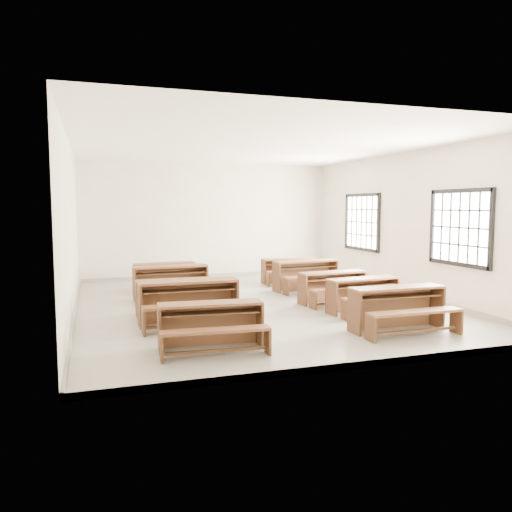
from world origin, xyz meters
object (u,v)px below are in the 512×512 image
object	(u,v)px
desk_set_6	(365,292)
desk_set_7	(334,285)
desk_set_2	(175,294)
desk_set_4	(165,274)
desk_set_5	(399,305)
desk_set_8	(307,273)
desk_set_1	(189,299)
desk_set_3	(171,280)
desk_set_0	(211,322)
desk_set_9	(290,269)

from	to	relation	value
desk_set_6	desk_set_7	xyz separation A→B (m)	(-0.13, 1.01, -0.00)
desk_set_2	desk_set_4	size ratio (longest dim) A/B	0.95
desk_set_5	desk_set_8	distance (m)	4.04
desk_set_1	desk_set_4	size ratio (longest dim) A/B	1.11
desk_set_3	desk_set_4	size ratio (longest dim) A/B	1.08
desk_set_0	desk_set_2	world-z (taller)	desk_set_0
desk_set_2	desk_set_5	world-z (taller)	desk_set_5
desk_set_3	desk_set_6	xyz separation A→B (m)	(3.25, -2.57, -0.04)
desk_set_3	desk_set_4	distance (m)	1.21
desk_set_3	desk_set_8	bearing A→B (deg)	-1.04
desk_set_9	desk_set_0	bearing A→B (deg)	-118.87
desk_set_3	desk_set_7	size ratio (longest dim) A/B	1.07
desk_set_7	desk_set_8	size ratio (longest dim) A/B	0.91
desk_set_2	desk_set_7	bearing A→B (deg)	0.84
desk_set_1	desk_set_3	world-z (taller)	desk_set_1
desk_set_6	desk_set_8	size ratio (longest dim) A/B	0.93
desk_set_0	desk_set_9	distance (m)	6.26
desk_set_6	desk_set_1	bearing A→B (deg)	172.17
desk_set_1	desk_set_4	bearing A→B (deg)	87.84
desk_set_6	desk_set_7	bearing A→B (deg)	90.82
desk_set_0	desk_set_7	bearing A→B (deg)	42.51
desk_set_2	desk_set_9	world-z (taller)	desk_set_9
desk_set_5	desk_set_7	size ratio (longest dim) A/B	1.05
desk_set_0	desk_set_3	distance (m)	4.06
desk_set_4	desk_set_6	world-z (taller)	desk_set_6
desk_set_5	desk_set_7	xyz separation A→B (m)	(0.07, 2.41, -0.03)
desk_set_5	desk_set_9	distance (m)	5.22
desk_set_5	desk_set_2	bearing A→B (deg)	142.83
desk_set_0	desk_set_3	size ratio (longest dim) A/B	0.93
desk_set_3	desk_set_9	xyz separation A→B (m)	(3.27, 1.24, -0.04)
desk_set_3	desk_set_5	world-z (taller)	desk_set_3
desk_set_1	desk_set_5	world-z (taller)	desk_set_1
desk_set_3	desk_set_6	size ratio (longest dim) A/B	1.06
desk_set_9	desk_set_7	bearing A→B (deg)	-89.91
desk_set_7	desk_set_9	distance (m)	2.81
desk_set_1	desk_set_8	world-z (taller)	desk_set_1
desk_set_3	desk_set_4	xyz separation A→B (m)	(0.04, 1.21, -0.04)
desk_set_5	desk_set_8	world-z (taller)	desk_set_8
desk_set_8	desk_set_0	bearing A→B (deg)	-134.14
desk_set_0	desk_set_8	distance (m)	5.27
desk_set_5	desk_set_7	distance (m)	2.42
desk_set_5	desk_set_9	xyz separation A→B (m)	(0.23, 5.22, -0.04)
desk_set_4	desk_set_5	world-z (taller)	desk_set_5
desk_set_0	desk_set_1	bearing A→B (deg)	94.90
desk_set_5	desk_set_6	world-z (taller)	desk_set_5
desk_set_7	desk_set_4	bearing A→B (deg)	132.97
desk_set_6	desk_set_9	distance (m)	3.81
desk_set_1	desk_set_9	size ratio (longest dim) A/B	1.13
desk_set_1	desk_set_5	xyz separation A→B (m)	(3.12, -1.47, -0.02)
desk_set_8	desk_set_1	bearing A→B (deg)	-147.69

